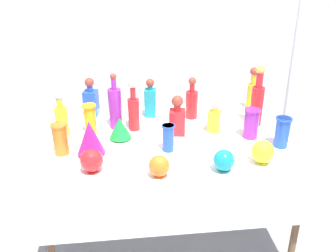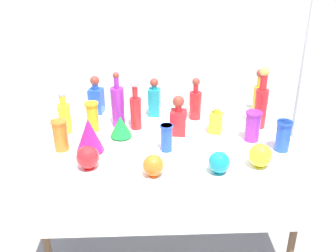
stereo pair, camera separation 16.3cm
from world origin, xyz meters
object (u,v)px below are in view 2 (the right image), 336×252
Objects in this scene: tall_bottle_4 at (195,103)px; round_bowl_2 at (153,166)px; slender_vase_2 at (92,116)px; slender_vase_1 at (60,135)px; slender_vase_3 at (283,135)px; tall_bottle_0 at (118,105)px; slender_vase_0 at (167,137)px; fluted_vase_1 at (89,135)px; round_bowl_1 at (219,162)px; square_decanter_0 at (178,118)px; fluted_vase_0 at (121,126)px; canopy_pole at (302,75)px; tall_bottle_2 at (136,109)px; round_bowl_0 at (88,157)px; slender_vase_4 at (253,125)px; square_decanter_3 at (216,120)px; tall_bottle_1 at (261,102)px; tall_bottle_5 at (65,116)px; tall_bottle_3 at (258,93)px; square_decanter_2 at (96,98)px; square_decanter_1 at (154,99)px; round_bowl_3 at (260,155)px.

round_bowl_2 is at bearing -112.19° from tall_bottle_4.
round_bowl_2 is at bearing -55.18° from slender_vase_2.
slender_vase_1 reaches higher than slender_vase_3.
tall_bottle_0 is 2.01× the size of slender_vase_3.
tall_bottle_0 reaches higher than slender_vase_0.
fluted_vase_1 is 0.81m from round_bowl_1.
square_decanter_0 is 1.82× the size of fluted_vase_0.
canopy_pole reaches higher than round_bowl_2.
tall_bottle_2 is 0.58m from round_bowl_0.
tall_bottle_4 reaches higher than slender_vase_1.
slender_vase_4 is 1.03m from canopy_pole.
canopy_pole is at bearing 39.86° from square_decanter_3.
tall_bottle_1 reaches higher than slender_vase_4.
slender_vase_0 is at bearing 177.85° from slender_vase_3.
square_decanter_3 is at bearing 34.77° from slender_vase_0.
slender_vase_3 is at bearing -22.21° from square_decanter_0.
tall_bottle_5 is at bearing 172.30° from slender_vase_4.
round_bowl_2 is at bearing -108.28° from square_decanter_0.
tall_bottle_4 is 2.39× the size of round_bowl_1.
square_decanter_3 is 0.99× the size of fluted_vase_1.
fluted_vase_0 is at bearing -126.23° from tall_bottle_2.
fluted_vase_0 is at bearing -13.36° from tall_bottle_5.
slender_vase_0 is 1.17× the size of fluted_vase_0.
fluted_vase_0 is at bearing -158.28° from tall_bottle_3.
tall_bottle_4 is at bearing 10.54° from tall_bottle_0.
square_decanter_2 reaches higher than fluted_vase_1.
fluted_vase_1 is at bearing -130.26° from tall_bottle_2.
square_decanter_1 is at bearing 29.75° from slender_vase_2.
round_bowl_1 is (-0.07, -0.51, -0.02)m from square_decanter_3.
square_decanter_0 is at bearing -177.56° from square_decanter_3.
round_bowl_3 is at bearing -51.81° from square_decanter_1.
tall_bottle_2 reaches higher than square_decanter_2.
tall_bottle_5 reaches higher than square_decanter_3.
tall_bottle_3 is 0.98m from round_bowl_1.
tall_bottle_5 is 1.11m from round_bowl_1.
tall_bottle_1 is at bearing 25.33° from slender_vase_0.
square_decanter_0 is at bearing -7.18° from slender_vase_2.
tall_bottle_1 is 3.15× the size of round_bowl_0.
square_decanter_2 reaches higher than slender_vase_1.
tall_bottle_1 is 1.32× the size of tall_bottle_3.
square_decanter_1 is (0.13, 0.22, -0.02)m from tall_bottle_2.
fluted_vase_1 reaches higher than round_bowl_2.
tall_bottle_1 reaches higher than round_bowl_3.
slender_vase_3 is 1.37× the size of round_bowl_3.
tall_bottle_3 is 1.14× the size of square_decanter_1.
round_bowl_1 is at bearing -36.51° from slender_vase_2.
tall_bottle_4 reaches higher than fluted_vase_0.
slender_vase_2 is (-1.22, -0.30, -0.03)m from tall_bottle_3.
tall_bottle_0 is 1.12m from slender_vase_3.
fluted_vase_0 is at bearing -172.88° from tall_bottle_1.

